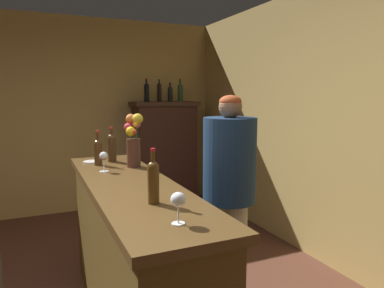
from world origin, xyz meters
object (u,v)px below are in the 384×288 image
object	(u,v)px
display_bottle_left	(147,92)
display_bottle_center	(170,93)
display_bottle_midright	(180,92)
wine_bottle_malbec	(98,151)
cheese_plate	(92,162)
bar_counter	(132,257)
bartender	(229,195)
wine_bottle_rose	(112,146)
wine_bottle_riesling	(153,180)
wine_glass_mid	(104,157)
display_cabinet	(165,152)
wine_glass_front	(178,201)
flower_arrangement	(133,139)
display_bottle_midleft	(159,91)

from	to	relation	value
display_bottle_left	display_bottle_center	distance (m)	0.36
display_bottle_left	display_bottle_midright	world-z (taller)	display_bottle_midright
wine_bottle_malbec	cheese_plate	world-z (taller)	wine_bottle_malbec
bar_counter	wine_bottle_malbec	distance (m)	0.96
bartender	wine_bottle_malbec	bearing A→B (deg)	-43.59
wine_bottle_rose	display_bottle_center	xyz separation A→B (m)	(1.24, 1.83, 0.47)
wine_bottle_riesling	bartender	world-z (taller)	bartender
display_bottle_center	bartender	world-z (taller)	display_bottle_center
wine_glass_mid	cheese_plate	distance (m)	0.44
display_bottle_center	display_bottle_midright	world-z (taller)	display_bottle_midright
bar_counter	wine_bottle_rose	distance (m)	1.04
cheese_plate	wine_bottle_riesling	bearing A→B (deg)	-84.65
wine_bottle_rose	wine_bottle_malbec	size ratio (longest dim) A/B	1.05
display_cabinet	wine_bottle_malbec	size ratio (longest dim) A/B	5.36
wine_glass_front	cheese_plate	distance (m)	1.69
display_bottle_center	display_bottle_midright	bearing A→B (deg)	0.00
flower_arrangement	bartender	bearing A→B (deg)	-40.96
display_cabinet	display_bottle_left	size ratio (longest dim) A/B	4.73
display_cabinet	flower_arrangement	size ratio (longest dim) A/B	3.58
bartender	wine_glass_mid	bearing A→B (deg)	-30.46
wine_glass_front	flower_arrangement	bearing A→B (deg)	83.54
display_bottle_midleft	flower_arrangement	bearing A→B (deg)	-114.09
bar_counter	wine_bottle_rose	world-z (taller)	wine_bottle_rose
display_cabinet	flower_arrangement	bearing A→B (deg)	-115.76
display_bottle_midleft	wine_bottle_riesling	bearing A→B (deg)	-109.50
wine_bottle_rose	bartender	size ratio (longest dim) A/B	0.18
bar_counter	display_bottle_midright	distance (m)	3.21
wine_bottle_malbec	wine_bottle_riesling	size ratio (longest dim) A/B	0.96
display_bottle_left	bartender	world-z (taller)	display_bottle_left
display_bottle_midleft	bartender	bearing A→B (deg)	-97.64
display_cabinet	display_bottle_left	distance (m)	0.93
wine_glass_front	cheese_plate	world-z (taller)	wine_glass_front
wine_bottle_malbec	wine_glass_front	bearing A→B (deg)	-86.20
display_bottle_left	wine_glass_mid	bearing A→B (deg)	-114.70
wine_bottle_malbec	flower_arrangement	bearing A→B (deg)	-35.90
display_bottle_midleft	display_bottle_center	world-z (taller)	display_bottle_midleft
wine_glass_front	wine_glass_mid	xyz separation A→B (m)	(-0.11, 1.26, 0.00)
display_bottle_midleft	display_bottle_center	xyz separation A→B (m)	(0.17, 0.00, -0.02)
display_cabinet	wine_bottle_riesling	distance (m)	3.38
wine_glass_front	bartender	bearing A→B (deg)	48.11
wine_glass_mid	cheese_plate	world-z (taller)	wine_glass_mid
wine_glass_front	wine_bottle_riesling	bearing A→B (deg)	91.27
wine_glass_front	wine_glass_mid	distance (m)	1.27
flower_arrangement	display_bottle_midright	world-z (taller)	display_bottle_midright
flower_arrangement	display_cabinet	bearing A→B (deg)	64.24
display_cabinet	wine_glass_front	bearing A→B (deg)	-108.72
wine_bottle_rose	bar_counter	bearing A→B (deg)	-92.90
display_bottle_midright	display_bottle_midleft	bearing A→B (deg)	-180.00
display_cabinet	display_bottle_midleft	world-z (taller)	display_bottle_midleft
display_bottle_midright	wine_glass_front	bearing A→B (deg)	-112.33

